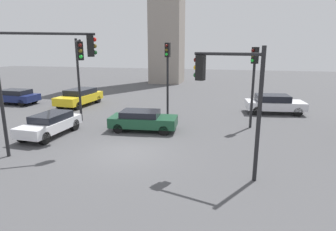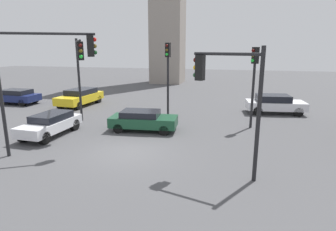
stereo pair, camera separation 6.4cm
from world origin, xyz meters
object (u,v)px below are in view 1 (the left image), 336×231
Objects in this scene: traffic_light_1 at (229,87)px; car_1 at (50,124)px; traffic_light_2 at (43,65)px; traffic_light_4 at (254,72)px; car_4 at (274,104)px; car_2 at (80,97)px; car_5 at (143,120)px; car_3 at (15,96)px; traffic_light_0 at (79,64)px; traffic_light_3 at (167,66)px.

traffic_light_1 reaches higher than car_1.
traffic_light_1 is at bearing -33.35° from traffic_light_2.
traffic_light_1 is 7.52m from traffic_light_4.
traffic_light_1 is 1.13× the size of car_4.
traffic_light_2 is at bearing 27.44° from car_2.
car_2 reaches higher than car_5.
traffic_light_1 is 22.13m from car_3.
traffic_light_0 is 1.10× the size of traffic_light_1.
traffic_light_0 is at bearing 156.92° from car_1.
car_4 is at bearing -88.51° from traffic_light_1.
car_4 is 1.08× the size of car_5.
car_3 is (-6.12, -0.74, -0.07)m from car_2.
traffic_light_2 reaches higher than car_3.
traffic_light_1 is 7.89m from car_5.
traffic_light_0 is 1.23× the size of car_4.
car_1 is 5.43m from car_5.
car_2 reaches higher than car_1.
car_5 is (3.99, 0.20, -3.38)m from traffic_light_0.
traffic_light_0 is 4.49m from traffic_light_2.
traffic_light_1 is 12.82m from car_4.
traffic_light_4 is at bearing -119.50° from car_4.
traffic_light_1 is at bearing 28.08° from traffic_light_0.
traffic_light_3 is 1.29× the size of car_1.
traffic_light_2 is 1.38× the size of car_3.
car_2 is at bearing -54.77° from traffic_light_4.
car_1 is at bearing 23.37° from car_2.
car_3 is 1.02× the size of car_5.
traffic_light_3 is 8.90m from car_4.
traffic_light_3 is (-4.62, 9.09, 0.14)m from traffic_light_1.
car_2 is (-4.69, 10.75, -3.48)m from traffic_light_2.
traffic_light_1 is 1.22× the size of car_5.
car_3 is (-10.04, 5.58, -3.36)m from traffic_light_0.
traffic_light_0 reaches higher than car_5.
car_5 is (4.95, 2.22, -0.03)m from car_1.
car_1 is 8.86m from car_2.
traffic_light_3 reaches higher than car_3.
car_5 is at bearing -20.58° from traffic_light_4.
traffic_light_0 is 1.36× the size of car_1.
traffic_light_2 is at bearing -14.22° from traffic_light_3.
traffic_light_3 is at bearing 140.31° from car_1.
traffic_light_4 is (1.28, 7.41, -0.05)m from traffic_light_1.
traffic_light_0 is 10.80m from traffic_light_4.
car_2 is at bearing 83.74° from traffic_light_2.
car_3 is at bearing -127.63° from car_1.
traffic_light_3 is at bearing 79.57° from car_2.
car_3 is (-9.07, 7.61, -0.00)m from car_1.
traffic_light_3 is (4.60, 4.15, -0.34)m from traffic_light_0.
traffic_light_1 is 1.19× the size of car_3.
car_3 is at bearing -79.21° from car_2.
traffic_light_4 is at bearing 113.73° from car_1.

